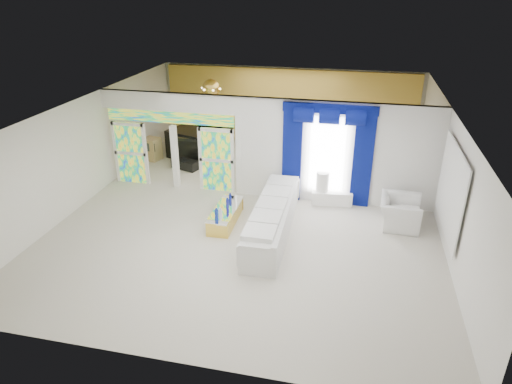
% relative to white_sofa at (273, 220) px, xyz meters
% --- Properties ---
extents(floor, '(12.00, 12.00, 0.00)m').
position_rel_white_sofa_xyz_m(floor, '(-0.75, 1.26, -0.38)').
color(floor, '#B7AF9E').
rests_on(floor, ground).
extents(dividing_wall, '(5.70, 0.18, 3.00)m').
position_rel_white_sofa_xyz_m(dividing_wall, '(1.40, 2.26, 1.12)').
color(dividing_wall, white).
rests_on(dividing_wall, ground).
extents(dividing_header, '(4.30, 0.18, 0.55)m').
position_rel_white_sofa_xyz_m(dividing_header, '(-3.60, 2.26, 2.34)').
color(dividing_header, white).
rests_on(dividing_header, dividing_wall).
extents(stained_panel_left, '(0.95, 0.04, 2.00)m').
position_rel_white_sofa_xyz_m(stained_panel_left, '(-5.03, 2.26, 0.62)').
color(stained_panel_left, '#994C3F').
rests_on(stained_panel_left, ground).
extents(stained_panel_right, '(0.95, 0.04, 2.00)m').
position_rel_white_sofa_xyz_m(stained_panel_right, '(-2.18, 2.26, 0.62)').
color(stained_panel_right, '#994C3F').
rests_on(stained_panel_right, ground).
extents(stained_transom, '(4.00, 0.05, 0.35)m').
position_rel_white_sofa_xyz_m(stained_transom, '(-3.60, 2.26, 1.87)').
color(stained_transom, '#994C3F').
rests_on(stained_transom, dividing_header).
extents(window_pane, '(1.00, 0.02, 2.30)m').
position_rel_white_sofa_xyz_m(window_pane, '(1.15, 2.16, 1.07)').
color(window_pane, white).
rests_on(window_pane, dividing_wall).
extents(blue_drape_left, '(0.55, 0.10, 2.80)m').
position_rel_white_sofa_xyz_m(blue_drape_left, '(0.15, 2.13, 1.02)').
color(blue_drape_left, '#04084C').
rests_on(blue_drape_left, ground).
extents(blue_drape_right, '(0.55, 0.10, 2.80)m').
position_rel_white_sofa_xyz_m(blue_drape_right, '(2.15, 2.13, 1.02)').
color(blue_drape_right, '#04084C').
rests_on(blue_drape_right, ground).
extents(blue_pelmet, '(2.60, 0.12, 0.25)m').
position_rel_white_sofa_xyz_m(blue_pelmet, '(1.15, 2.13, 2.44)').
color(blue_pelmet, '#04084C').
rests_on(blue_pelmet, dividing_wall).
extents(wall_mirror, '(0.04, 2.70, 1.90)m').
position_rel_white_sofa_xyz_m(wall_mirror, '(4.19, 0.26, 1.17)').
color(wall_mirror, white).
rests_on(wall_mirror, ground).
extents(gold_curtains, '(9.70, 0.12, 2.90)m').
position_rel_white_sofa_xyz_m(gold_curtains, '(-0.75, 7.16, 1.12)').
color(gold_curtains, gold).
rests_on(gold_curtains, ground).
extents(white_sofa, '(0.93, 4.02, 0.76)m').
position_rel_white_sofa_xyz_m(white_sofa, '(0.00, 0.00, 0.00)').
color(white_sofa, silver).
rests_on(white_sofa, ground).
extents(coffee_table, '(0.62, 1.76, 0.39)m').
position_rel_white_sofa_xyz_m(coffee_table, '(-1.35, 0.30, -0.19)').
color(coffee_table, gold).
rests_on(coffee_table, ground).
extents(console_table, '(1.20, 0.50, 0.39)m').
position_rel_white_sofa_xyz_m(console_table, '(1.38, 2.06, -0.19)').
color(console_table, white).
rests_on(console_table, ground).
extents(table_lamp, '(0.36, 0.36, 0.58)m').
position_rel_white_sofa_xyz_m(table_lamp, '(1.08, 2.06, 0.30)').
color(table_lamp, silver).
rests_on(table_lamp, console_table).
extents(armchair, '(1.12, 1.26, 0.77)m').
position_rel_white_sofa_xyz_m(armchair, '(3.23, 1.15, 0.01)').
color(armchair, silver).
rests_on(armchair, ground).
extents(grand_piano, '(2.14, 2.44, 1.04)m').
position_rel_white_sofa_xyz_m(grand_piano, '(-3.81, 5.31, 0.14)').
color(grand_piano, black).
rests_on(grand_piano, ground).
extents(piano_bench, '(1.02, 0.66, 0.32)m').
position_rel_white_sofa_xyz_m(piano_bench, '(-3.81, 3.71, -0.22)').
color(piano_bench, black).
rests_on(piano_bench, ground).
extents(tv_console, '(0.67, 0.63, 0.81)m').
position_rel_white_sofa_xyz_m(tv_console, '(-5.29, 4.32, 0.02)').
color(tv_console, '#A27251').
rests_on(tv_console, ground).
extents(chandelier, '(0.60, 0.60, 0.60)m').
position_rel_white_sofa_xyz_m(chandelier, '(-3.05, 4.66, 2.27)').
color(chandelier, gold).
rests_on(chandelier, ceiling).
extents(decanters, '(0.20, 1.20, 0.26)m').
position_rel_white_sofa_xyz_m(decanters, '(-1.38, 0.16, 0.11)').
color(decanters, navy).
rests_on(decanters, coffee_table).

